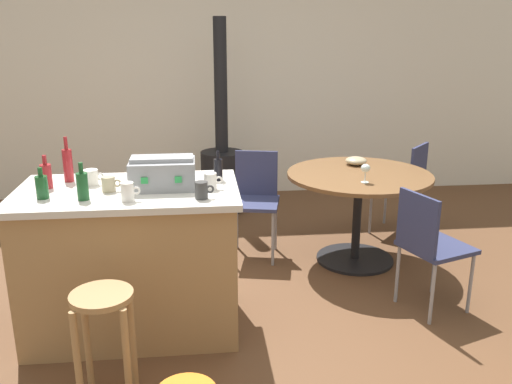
{
  "coord_description": "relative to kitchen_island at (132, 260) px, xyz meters",
  "views": [
    {
      "loc": [
        -0.24,
        -3.26,
        1.88
      ],
      "look_at": [
        0.15,
        0.32,
        0.79
      ],
      "focal_mm": 38.31,
      "sensor_mm": 36.0,
      "label": 1
    }
  ],
  "objects": [
    {
      "name": "bottle_4",
      "position": [
        0.56,
        0.14,
        0.54
      ],
      "size": [
        0.06,
        0.06,
        0.19
      ],
      "color": "black",
      "rests_on": "kitchen_island"
    },
    {
      "name": "kitchen_island",
      "position": [
        0.0,
        0.0,
        0.0
      ],
      "size": [
        1.34,
        0.79,
        0.94
      ],
      "color": "#A37A4C",
      "rests_on": "ground_plane"
    },
    {
      "name": "bottle_1",
      "position": [
        -0.45,
        -0.14,
        0.54
      ],
      "size": [
        0.07,
        0.07,
        0.18
      ],
      "color": "#194C23",
      "rests_on": "kitchen_island"
    },
    {
      "name": "cup_0",
      "position": [
        -0.1,
        -0.04,
        0.51
      ],
      "size": [
        0.12,
        0.08,
        0.09
      ],
      "color": "tan",
      "rests_on": "kitchen_island"
    },
    {
      "name": "wine_glass",
      "position": [
        1.67,
        0.61,
        0.39
      ],
      "size": [
        0.07,
        0.07,
        0.14
      ],
      "color": "silver",
      "rests_on": "dining_table"
    },
    {
      "name": "ground_plane",
      "position": [
        0.68,
        0.03,
        -0.47
      ],
      "size": [
        8.8,
        8.8,
        0.0
      ],
      "primitive_type": "plane",
      "color": "brown"
    },
    {
      "name": "dining_table",
      "position": [
        1.71,
        0.88,
        0.11
      ],
      "size": [
        1.16,
        1.16,
        0.75
      ],
      "color": "black",
      "rests_on": "ground_plane"
    },
    {
      "name": "bottle_2",
      "position": [
        -0.22,
        -0.19,
        0.55
      ],
      "size": [
        0.06,
        0.06,
        0.22
      ],
      "color": "#194C23",
      "rests_on": "kitchen_island"
    },
    {
      "name": "bottle_0",
      "position": [
        -0.38,
        0.21,
        0.58
      ],
      "size": [
        0.06,
        0.06,
        0.29
      ],
      "color": "maroon",
      "rests_on": "kitchen_island"
    },
    {
      "name": "toolbox",
      "position": [
        0.22,
        -0.0,
        0.56
      ],
      "size": [
        0.39,
        0.26,
        0.2
      ],
      "color": "gray",
      "rests_on": "kitchen_island"
    },
    {
      "name": "back_wall",
      "position": [
        0.68,
        2.99,
        0.88
      ],
      "size": [
        8.0,
        0.1,
        2.7
      ],
      "primitive_type": "cube",
      "color": "silver",
      "rests_on": "ground_plane"
    },
    {
      "name": "cup_3",
      "position": [
        0.5,
        -0.06,
        0.52
      ],
      "size": [
        0.11,
        0.08,
        0.1
      ],
      "color": "white",
      "rests_on": "kitchen_island"
    },
    {
      "name": "bottle_3",
      "position": [
        -0.48,
        0.07,
        0.55
      ],
      "size": [
        0.07,
        0.07,
        0.2
      ],
      "color": "maroon",
      "rests_on": "kitchen_island"
    },
    {
      "name": "cup_1",
      "position": [
        0.04,
        -0.25,
        0.52
      ],
      "size": [
        0.11,
        0.07,
        0.11
      ],
      "color": "white",
      "rests_on": "kitchen_island"
    },
    {
      "name": "cup_4",
      "position": [
        0.45,
        -0.25,
        0.52
      ],
      "size": [
        0.11,
        0.07,
        0.1
      ],
      "color": "#383838",
      "rests_on": "kitchen_island"
    },
    {
      "name": "wood_stove",
      "position": [
        0.68,
        2.25,
        0.01
      ],
      "size": [
        0.44,
        0.45,
        1.98
      ],
      "color": "black",
      "rests_on": "ground_plane"
    },
    {
      "name": "folding_chair_near",
      "position": [
        1.95,
        0.02,
        0.03
      ],
      "size": [
        0.51,
        0.51,
        0.85
      ],
      "color": "navy",
      "rests_on": "ground_plane"
    },
    {
      "name": "folding_chair_left",
      "position": [
        0.9,
        1.12,
        0.05
      ],
      "size": [
        0.47,
        0.47,
        0.88
      ],
      "color": "navy",
      "rests_on": "ground_plane"
    },
    {
      "name": "cup_2",
      "position": [
        -0.23,
        0.11,
        0.52
      ],
      "size": [
        0.12,
        0.09,
        0.1
      ],
      "color": "white",
      "rests_on": "kitchen_island"
    },
    {
      "name": "wooden_stool",
      "position": [
        -0.06,
        -0.73,
        -0.02
      ],
      "size": [
        0.31,
        0.31,
        0.62
      ],
      "color": "#A37A4C",
      "rests_on": "ground_plane"
    },
    {
      "name": "folding_chair_far",
      "position": [
        2.32,
        1.44,
        0.04
      ],
      "size": [
        0.57,
        0.57,
        0.87
      ],
      "color": "navy",
      "rests_on": "ground_plane"
    },
    {
      "name": "serving_bowl",
      "position": [
        1.76,
        1.15,
        0.32
      ],
      "size": [
        0.18,
        0.18,
        0.07
      ],
      "primitive_type": "ellipsoid",
      "color": "tan",
      "rests_on": "dining_table"
    }
  ]
}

